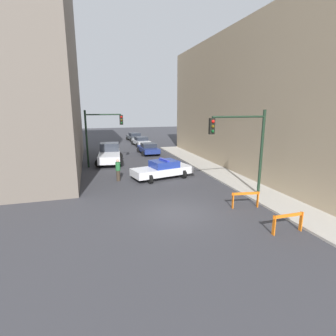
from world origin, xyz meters
name	(u,v)px	position (x,y,z in m)	size (l,w,h in m)	color
ground_plane	(176,213)	(0.00, 0.00, 0.00)	(120.00, 120.00, 0.00)	#38383D
sidewalk_right	(275,201)	(6.20, 0.00, 0.06)	(2.40, 44.00, 0.12)	#B2ADA3
building_right	(289,102)	(13.40, 8.00, 5.95)	(12.00, 28.00, 11.91)	tan
traffic_light_near	(246,141)	(4.73, 1.28, 3.53)	(3.64, 0.35, 5.20)	black
traffic_light_far	(99,130)	(-3.30, 12.70, 3.40)	(3.44, 0.35, 5.20)	black
police_car	(163,169)	(1.19, 6.99, 0.72)	(5.00, 3.02, 1.52)	white
white_truck	(110,154)	(-2.33, 14.14, 0.91)	(3.00, 5.58, 1.90)	silver
parked_car_near	(148,148)	(2.47, 17.96, 0.67)	(2.33, 4.33, 1.31)	navy
parked_car_mid	(141,141)	(2.91, 24.85, 0.67)	(2.49, 4.42, 1.31)	silver
parked_car_far	(134,137)	(2.97, 30.85, 0.67)	(2.53, 4.45, 1.31)	#474C51
pedestrian_crossing	(118,170)	(-2.24, 7.20, 0.86)	(0.51, 0.51, 1.66)	#382D23
barrier_front	(288,220)	(4.03, -3.48, 0.62)	(1.60, 0.16, 0.90)	orange
barrier_mid	(246,197)	(3.91, -0.33, 0.62)	(1.59, 0.40, 0.90)	orange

